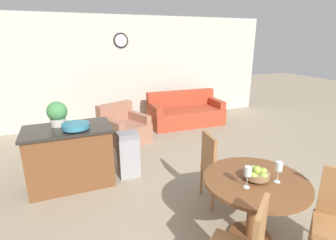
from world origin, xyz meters
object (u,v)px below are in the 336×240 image
object	(u,v)px
wine_glass_right	(279,167)
teal_bowl	(76,126)
wine_glass_left	(248,172)
trash_bin	(128,155)
dining_table	(254,194)
fruit_bowl	(256,174)
couch	(185,113)
dining_chair_far_side	(216,166)
armchair	(123,129)
potted_plant	(57,113)
kitchen_island	(70,156)

from	to	relation	value
wine_glass_right	teal_bowl	xyz separation A→B (m)	(-1.81, 1.95, 0.06)
wine_glass_left	trash_bin	world-z (taller)	wine_glass_left
dining_table	trash_bin	bearing A→B (deg)	115.33
wine_glass_left	dining_table	bearing A→B (deg)	23.89
trash_bin	fruit_bowl	bearing A→B (deg)	-64.71
trash_bin	couch	xyz separation A→B (m)	(2.03, 2.11, -0.08)
dining_chair_far_side	armchair	size ratio (longest dim) A/B	0.85
potted_plant	couch	distance (m)	3.63
kitchen_island	couch	distance (m)	3.54
dining_chair_far_side	potted_plant	size ratio (longest dim) A/B	2.67
potted_plant	trash_bin	size ratio (longest dim) A/B	0.49
trash_bin	couch	distance (m)	2.93
kitchen_island	dining_table	bearing A→B (deg)	-48.36
dining_table	armchair	bearing A→B (deg)	100.38
couch	wine_glass_left	bearing A→B (deg)	-106.13
dining_chair_far_side	teal_bowl	distance (m)	2.01
teal_bowl	couch	world-z (taller)	teal_bowl
wine_glass_right	potted_plant	world-z (taller)	potted_plant
teal_bowl	potted_plant	distance (m)	0.39
trash_bin	dining_table	bearing A→B (deg)	-64.67
dining_chair_far_side	wine_glass_right	size ratio (longest dim) A/B	4.32
fruit_bowl	teal_bowl	xyz separation A→B (m)	(-1.64, 1.84, 0.16)
dining_table	wine_glass_left	world-z (taller)	wine_glass_left
potted_plant	couch	bearing A→B (deg)	32.01
teal_bowl	kitchen_island	bearing A→B (deg)	129.40
couch	armchair	distance (m)	1.86
wine_glass_left	kitchen_island	size ratio (longest dim) A/B	0.18
couch	armchair	size ratio (longest dim) A/B	1.66
wine_glass_left	fruit_bowl	bearing A→B (deg)	24.11
dining_chair_far_side	wine_glass_left	distance (m)	0.96
fruit_bowl	potted_plant	bearing A→B (deg)	131.21
wine_glass_right	armchair	world-z (taller)	wine_glass_right
potted_plant	trash_bin	bearing A→B (deg)	-13.50
wine_glass_left	teal_bowl	xyz separation A→B (m)	(-1.45, 1.92, 0.06)
wine_glass_left	kitchen_island	world-z (taller)	wine_glass_left
dining_table	potted_plant	distance (m)	2.88
dining_chair_far_side	kitchen_island	world-z (taller)	dining_chair_far_side
dining_chair_far_side	teal_bowl	size ratio (longest dim) A/B	2.57
fruit_bowl	dining_chair_far_side	bearing A→B (deg)	88.83
dining_chair_far_side	wine_glass_left	bearing A→B (deg)	-6.25
dining_chair_far_side	fruit_bowl	xyz separation A→B (m)	(-0.02, -0.78, 0.28)
wine_glass_right	fruit_bowl	bearing A→B (deg)	145.02
dining_chair_far_side	armchair	distance (m)	2.74
couch	fruit_bowl	bearing A→B (deg)	-104.05
couch	trash_bin	bearing A→B (deg)	-132.15
dining_table	dining_chair_far_side	xyz separation A→B (m)	(0.01, 0.78, -0.05)
couch	armchair	world-z (taller)	couch
dining_table	wine_glass_right	size ratio (longest dim) A/B	4.84
dining_table	trash_bin	xyz separation A→B (m)	(-0.90, 1.90, -0.20)
wine_glass_right	wine_glass_left	bearing A→B (deg)	174.32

